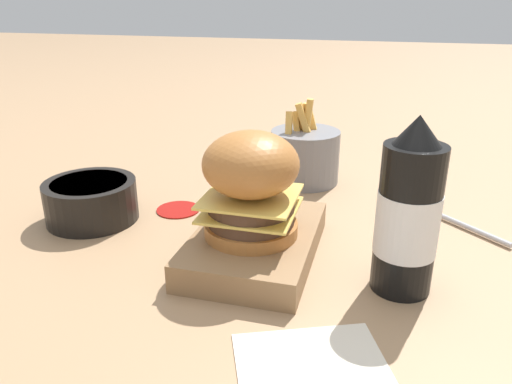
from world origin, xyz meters
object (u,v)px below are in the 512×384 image
serving_board (256,243)px  burger (251,184)px  ketchup_bottle (408,215)px  spoon (430,211)px  side_bowl (91,200)px  fries_basket (305,155)px

serving_board → burger: (0.01, -0.00, 0.08)m
ketchup_bottle → burger: bearing=-95.4°
ketchup_bottle → spoon: size_ratio=1.32×
ketchup_bottle → spoon: bearing=168.7°
serving_board → burger: burger is taller
side_bowl → burger: bearing=78.4°
serving_board → ketchup_bottle: (0.03, 0.17, 0.07)m
side_bowl → spoon: 0.49m
side_bowl → spoon: (-0.14, 0.46, -0.03)m
burger → spoon: (-0.20, 0.22, -0.09)m
fries_basket → ketchup_bottle: bearing=28.0°
burger → ketchup_bottle: size_ratio=0.65×
ketchup_bottle → fries_basket: 0.34m
burger → ketchup_bottle: (0.02, 0.17, -0.01)m
burger → fries_basket: (-0.28, 0.01, -0.05)m
spoon → fries_basket: bearing=19.0°
serving_board → burger: size_ratio=1.72×
fries_basket → spoon: (0.09, 0.20, -0.04)m
serving_board → ketchup_bottle: size_ratio=1.12×
ketchup_bottle → fries_basket: (-0.30, -0.16, -0.04)m
serving_board → fries_basket: bearing=177.7°
side_bowl → ketchup_bottle: bearing=80.9°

